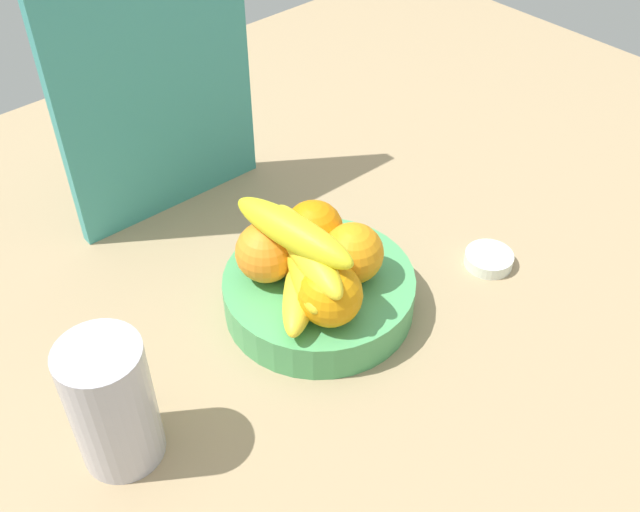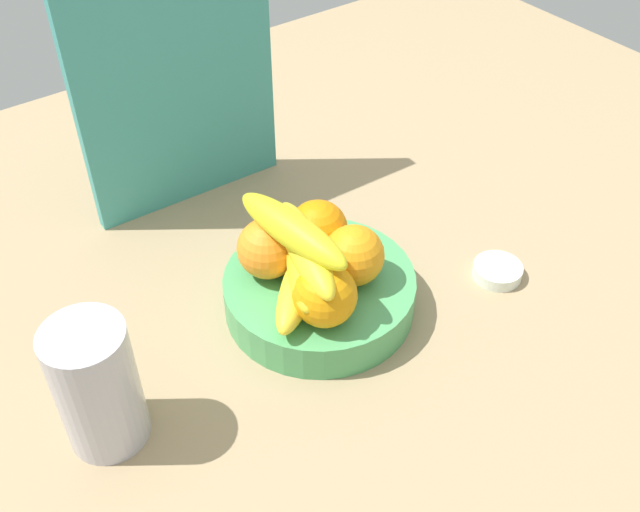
% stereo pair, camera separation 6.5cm
% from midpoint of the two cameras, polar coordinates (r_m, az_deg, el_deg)
% --- Properties ---
extents(ground_plane, '(1.80, 1.40, 0.03)m').
position_cam_midpoint_polar(ground_plane, '(0.93, -2.06, -4.60)').
color(ground_plane, '#A08762').
extents(fruit_bowl, '(0.23, 0.23, 0.05)m').
position_cam_midpoint_polar(fruit_bowl, '(0.90, -2.06, -3.12)').
color(fruit_bowl, '#4CA35F').
rests_on(fruit_bowl, ground_plane).
extents(orange_front_left, '(0.07, 0.07, 0.07)m').
position_cam_midpoint_polar(orange_front_left, '(0.86, 0.41, 0.14)').
color(orange_front_left, orange).
rests_on(orange_front_left, fruit_bowl).
extents(orange_front_right, '(0.07, 0.07, 0.07)m').
position_cam_midpoint_polar(orange_front_right, '(0.90, -2.55, 1.97)').
color(orange_front_right, orange).
rests_on(orange_front_right, fruit_bowl).
extents(orange_center, '(0.07, 0.07, 0.07)m').
position_cam_midpoint_polar(orange_center, '(0.87, -6.29, 0.23)').
color(orange_center, orange).
rests_on(orange_center, fruit_bowl).
extents(orange_back_left, '(0.07, 0.07, 0.07)m').
position_cam_midpoint_polar(orange_back_left, '(0.81, -1.48, -3.07)').
color(orange_back_left, orange).
rests_on(orange_back_left, fruit_bowl).
extents(banana_bunch, '(0.15, 0.19, 0.11)m').
position_cam_midpoint_polar(banana_bunch, '(0.84, -3.64, -0.07)').
color(banana_bunch, yellow).
rests_on(banana_bunch, fruit_bowl).
extents(cutting_board, '(0.28, 0.03, 0.36)m').
position_cam_midpoint_polar(cutting_board, '(1.01, -14.27, 12.16)').
color(cutting_board, teal).
rests_on(cutting_board, ground_plane).
extents(thermos_tumbler, '(0.08, 0.08, 0.15)m').
position_cam_midpoint_polar(thermos_tumbler, '(0.77, -18.10, -10.86)').
color(thermos_tumbler, '#B6B4C0').
rests_on(thermos_tumbler, ground_plane).
extents(jar_lid, '(0.06, 0.06, 0.02)m').
position_cam_midpoint_polar(jar_lid, '(0.99, 11.04, -0.31)').
color(jar_lid, white).
rests_on(jar_lid, ground_plane).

